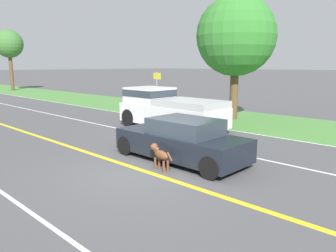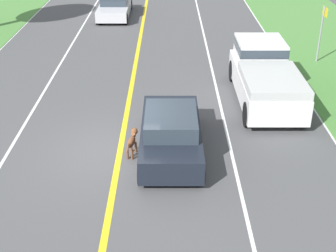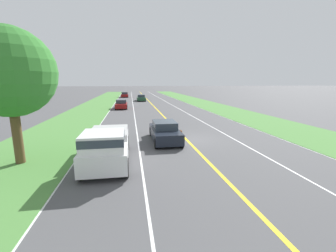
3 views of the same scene
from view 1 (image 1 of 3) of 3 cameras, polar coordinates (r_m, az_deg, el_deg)
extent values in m
plane|color=#4C4C4F|center=(9.65, -3.88, -7.94)|extent=(400.00, 400.00, 0.00)
cube|color=yellow|center=(9.65, -3.88, -7.92)|extent=(0.18, 160.00, 0.01)
cube|color=white|center=(15.11, 16.11, -1.51)|extent=(0.14, 160.00, 0.01)
cube|color=white|center=(12.18, 8.38, -4.06)|extent=(0.10, 160.00, 0.01)
cube|color=white|center=(7.89, -23.50, -13.15)|extent=(0.10, 160.00, 0.01)
cube|color=#4C843D|center=(17.78, 20.63, 0.04)|extent=(6.00, 160.00, 0.03)
cube|color=black|center=(10.64, 2.25, -3.15)|extent=(1.82, 4.45, 0.71)
cube|color=#2D3842|center=(10.39, 3.01, -0.06)|extent=(1.56, 2.14, 0.50)
cylinder|color=black|center=(12.47, -1.46, -2.08)|extent=(0.22, 0.66, 0.66)
cylinder|color=black|center=(10.31, 12.85, -5.07)|extent=(0.22, 0.66, 0.66)
cylinder|color=black|center=(11.40, -7.32, -3.37)|extent=(0.22, 0.66, 0.66)
cylinder|color=black|center=(8.99, 7.41, -7.21)|extent=(0.22, 0.66, 0.66)
ellipsoid|color=brown|center=(9.60, -1.16, -5.04)|extent=(0.32, 0.66, 0.26)
cylinder|color=brown|center=(9.90, -1.55, -6.39)|extent=(0.07, 0.07, 0.35)
cylinder|color=brown|center=(9.55, -0.04, -7.02)|extent=(0.07, 0.07, 0.35)
cylinder|color=brown|center=(9.82, -2.24, -6.52)|extent=(0.07, 0.07, 0.35)
cylinder|color=brown|center=(9.47, -0.75, -7.17)|extent=(0.07, 0.07, 0.35)
cylinder|color=brown|center=(9.79, -2.06, -4.12)|extent=(0.16, 0.19, 0.17)
sphere|color=brown|center=(9.86, -2.42, -3.64)|extent=(0.25, 0.25, 0.22)
ellipsoid|color=#331E14|center=(9.99, -2.89, -3.56)|extent=(0.11, 0.12, 0.08)
cone|color=#55301C|center=(9.86, -2.10, -3.15)|extent=(0.08, 0.08, 0.10)
cone|color=#55301C|center=(9.80, -2.68, -3.24)|extent=(0.08, 0.08, 0.10)
cylinder|color=brown|center=(9.26, 0.30, -5.38)|extent=(0.09, 0.24, 0.24)
cube|color=silver|center=(15.70, 0.72, 2.01)|extent=(2.10, 5.41, 0.91)
cube|color=silver|center=(16.70, -3.23, 5.42)|extent=(1.85, 2.05, 0.77)
cube|color=#2D3842|center=(16.69, -3.23, 5.82)|extent=(1.87, 2.07, 0.34)
cube|color=beige|center=(14.87, 3.94, 3.89)|extent=(2.06, 3.08, 0.32)
cylinder|color=black|center=(17.87, -2.08, 2.15)|extent=(0.22, 0.88, 0.88)
cylinder|color=black|center=(15.19, 8.99, 0.52)|extent=(0.22, 0.88, 0.88)
cylinder|color=black|center=(16.60, -6.84, 1.43)|extent=(0.22, 0.88, 0.88)
cylinder|color=black|center=(13.68, 4.38, -0.50)|extent=(0.22, 0.88, 0.88)
cylinder|color=brown|center=(18.79, 11.41, 5.93)|extent=(0.45, 0.45, 3.20)
sphere|color=#337A2D|center=(18.80, 11.75, 15.12)|extent=(4.34, 4.34, 4.34)
cylinder|color=brown|center=(43.74, -25.62, 8.48)|extent=(0.41, 0.41, 4.44)
sphere|color=#3D7033|center=(43.79, -25.97, 12.75)|extent=(3.24, 3.24, 3.24)
cylinder|color=gray|center=(21.05, -2.00, 5.81)|extent=(0.08, 0.08, 2.62)
cube|color=yellow|center=(21.03, -1.91, 8.70)|extent=(0.03, 0.64, 0.40)
camera|label=2|loc=(10.64, 86.22, 25.90)|focal=50.00mm
camera|label=3|loc=(24.43, -22.35, 12.42)|focal=24.00mm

